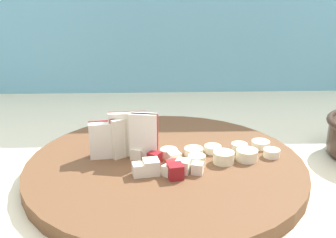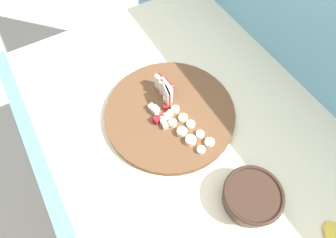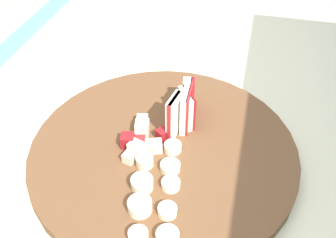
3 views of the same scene
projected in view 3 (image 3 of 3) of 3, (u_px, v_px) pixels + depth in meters
The scene contains 4 objects.
cutting_board at pixel (163, 150), 0.55m from camera, with size 0.38×0.38×0.02m, color brown.
apple_wedge_fan at pixel (184, 107), 0.56m from camera, with size 0.10×0.04×0.07m.
apple_dice_pile at pixel (144, 137), 0.54m from camera, with size 0.10×0.08×0.02m.
banana_slice_rows at pixel (154, 186), 0.48m from camera, with size 0.17×0.09×0.02m.
Camera 3 is at (0.29, 0.09, 1.33)m, focal length 40.41 mm.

